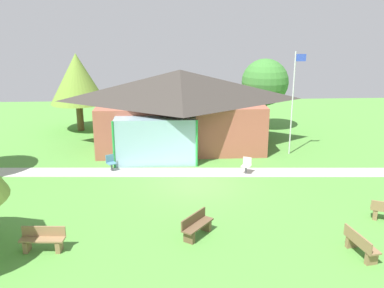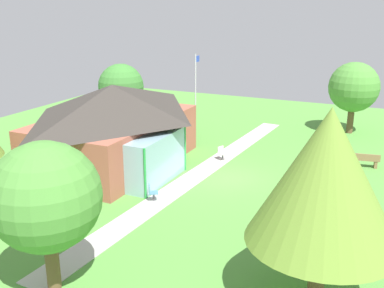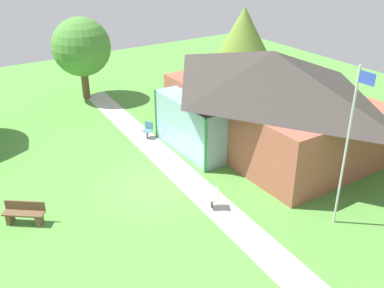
{
  "view_description": "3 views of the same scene",
  "coord_description": "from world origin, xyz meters",
  "px_view_note": "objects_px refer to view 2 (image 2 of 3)",
  "views": [
    {
      "loc": [
        -1.45,
        -18.98,
        7.65
      ],
      "look_at": [
        -0.2,
        1.92,
        1.45
      ],
      "focal_mm": 39.66,
      "sensor_mm": 36.0,
      "label": 1
    },
    {
      "loc": [
        -21.59,
        -7.97,
        9.0
      ],
      "look_at": [
        0.42,
        2.27,
        1.5
      ],
      "focal_mm": 42.16,
      "sensor_mm": 36.0,
      "label": 2
    },
    {
      "loc": [
        14.04,
        -7.2,
        9.77
      ],
      "look_at": [
        -0.5,
        2.25,
        1.24
      ],
      "focal_mm": 41.38,
      "sensor_mm": 36.0,
      "label": 3
    }
  ],
  "objects_px": {
    "pavilion": "(115,124)",
    "tree_lawn_corner": "(326,177)",
    "bench_front_right": "(366,161)",
    "tree_far_east": "(354,87)",
    "bench_front_left": "(314,241)",
    "tree_behind_pavilion_right": "(121,87)",
    "bench_lawn_far_right": "(330,145)",
    "tree_west_hedge": "(46,197)",
    "patio_chair_west": "(152,193)",
    "flagpole": "(196,94)",
    "bench_front_center": "(320,189)",
    "patio_chair_lawn_spare": "(222,154)"
  },
  "relations": [
    {
      "from": "pavilion",
      "to": "tree_lawn_corner",
      "type": "height_order",
      "value": "tree_lawn_corner"
    },
    {
      "from": "bench_front_right",
      "to": "tree_far_east",
      "type": "bearing_deg",
      "value": 93.51
    },
    {
      "from": "pavilion",
      "to": "bench_front_left",
      "type": "height_order",
      "value": "pavilion"
    },
    {
      "from": "tree_lawn_corner",
      "to": "tree_behind_pavilion_right",
      "type": "height_order",
      "value": "tree_lawn_corner"
    },
    {
      "from": "bench_lawn_far_right",
      "to": "tree_far_east",
      "type": "bearing_deg",
      "value": 18.32
    },
    {
      "from": "tree_far_east",
      "to": "tree_behind_pavilion_right",
      "type": "xyz_separation_m",
      "value": [
        -6.85,
        15.22,
        -0.0
      ]
    },
    {
      "from": "bench_front_left",
      "to": "tree_west_hedge",
      "type": "distance_m",
      "value": 9.95
    },
    {
      "from": "patio_chair_west",
      "to": "pavilion",
      "type": "bearing_deg",
      "value": -161.35
    },
    {
      "from": "flagpole",
      "to": "tree_lawn_corner",
      "type": "bearing_deg",
      "value": -143.46
    },
    {
      "from": "bench_front_center",
      "to": "bench_front_right",
      "type": "bearing_deg",
      "value": 110.51
    },
    {
      "from": "pavilion",
      "to": "bench_lawn_far_right",
      "type": "distance_m",
      "value": 13.69
    },
    {
      "from": "tree_behind_pavilion_right",
      "to": "bench_front_right",
      "type": "bearing_deg",
      "value": -91.59
    },
    {
      "from": "bench_lawn_far_right",
      "to": "patio_chair_west",
      "type": "relative_size",
      "value": 1.79
    },
    {
      "from": "bench_front_left",
      "to": "tree_west_hedge",
      "type": "bearing_deg",
      "value": -47.06
    },
    {
      "from": "bench_lawn_far_right",
      "to": "patio_chair_lawn_spare",
      "type": "distance_m",
      "value": 7.31
    },
    {
      "from": "patio_chair_lawn_spare",
      "to": "tree_far_east",
      "type": "relative_size",
      "value": 0.17
    },
    {
      "from": "pavilion",
      "to": "tree_far_east",
      "type": "height_order",
      "value": "tree_far_east"
    },
    {
      "from": "bench_front_right",
      "to": "tree_lawn_corner",
      "type": "relative_size",
      "value": 0.25
    },
    {
      "from": "bench_front_left",
      "to": "patio_chair_west",
      "type": "bearing_deg",
      "value": -95.95
    },
    {
      "from": "bench_front_left",
      "to": "patio_chair_lawn_spare",
      "type": "height_order",
      "value": "patio_chair_lawn_spare"
    },
    {
      "from": "bench_front_center",
      "to": "bench_front_right",
      "type": "relative_size",
      "value": 0.94
    },
    {
      "from": "tree_lawn_corner",
      "to": "bench_front_left",
      "type": "bearing_deg",
      "value": 10.88
    },
    {
      "from": "bench_front_right",
      "to": "patio_chair_lawn_spare",
      "type": "height_order",
      "value": "patio_chair_lawn_spare"
    },
    {
      "from": "bench_lawn_far_right",
      "to": "tree_west_hedge",
      "type": "bearing_deg",
      "value": -171.9
    },
    {
      "from": "tree_west_hedge",
      "to": "tree_far_east",
      "type": "height_order",
      "value": "tree_far_east"
    },
    {
      "from": "pavilion",
      "to": "bench_front_right",
      "type": "relative_size",
      "value": 6.92
    },
    {
      "from": "pavilion",
      "to": "patio_chair_west",
      "type": "xyz_separation_m",
      "value": [
        -3.72,
        -4.51,
        -2.03
      ]
    },
    {
      "from": "tree_lawn_corner",
      "to": "bench_front_center",
      "type": "bearing_deg",
      "value": 8.73
    },
    {
      "from": "bench_lawn_far_right",
      "to": "patio_chair_west",
      "type": "distance_m",
      "value": 13.32
    },
    {
      "from": "pavilion",
      "to": "flagpole",
      "type": "bearing_deg",
      "value": -18.56
    },
    {
      "from": "tree_far_east",
      "to": "bench_lawn_far_right",
      "type": "bearing_deg",
      "value": 172.74
    },
    {
      "from": "bench_lawn_far_right",
      "to": "bench_front_center",
      "type": "bearing_deg",
      "value": -149.17
    },
    {
      "from": "bench_front_center",
      "to": "tree_behind_pavilion_right",
      "type": "xyz_separation_m",
      "value": [
        5.85,
        15.28,
        2.97
      ]
    },
    {
      "from": "patio_chair_lawn_spare",
      "to": "tree_west_hedge",
      "type": "relative_size",
      "value": 0.17
    },
    {
      "from": "pavilion",
      "to": "tree_west_hedge",
      "type": "xyz_separation_m",
      "value": [
        -11.09,
        -4.99,
        0.81
      ]
    },
    {
      "from": "bench_front_left",
      "to": "patio_chair_lawn_spare",
      "type": "xyz_separation_m",
      "value": [
        8.31,
        7.02,
        0.01
      ]
    },
    {
      "from": "tree_far_east",
      "to": "patio_chair_west",
      "type": "bearing_deg",
      "value": 156.92
    },
    {
      "from": "patio_chair_west",
      "to": "tree_far_east",
      "type": "xyz_separation_m",
      "value": [
        16.67,
        -7.11,
        2.96
      ]
    },
    {
      "from": "flagpole",
      "to": "bench_front_left",
      "type": "relative_size",
      "value": 3.89
    },
    {
      "from": "bench_lawn_far_right",
      "to": "tree_behind_pavilion_right",
      "type": "bearing_deg",
      "value": 122.7
    },
    {
      "from": "flagpole",
      "to": "patio_chair_west",
      "type": "height_order",
      "value": "flagpole"
    },
    {
      "from": "pavilion",
      "to": "bench_front_right",
      "type": "height_order",
      "value": "pavilion"
    },
    {
      "from": "bench_front_right",
      "to": "tree_west_hedge",
      "type": "height_order",
      "value": "tree_west_hedge"
    },
    {
      "from": "bench_front_left",
      "to": "tree_behind_pavilion_right",
      "type": "bearing_deg",
      "value": -121.21
    },
    {
      "from": "tree_west_hedge",
      "to": "bench_front_center",
      "type": "bearing_deg",
      "value": -30.53
    },
    {
      "from": "pavilion",
      "to": "bench_lawn_far_right",
      "type": "xyz_separation_m",
      "value": [
        7.92,
        -10.98,
        -2.04
      ]
    },
    {
      "from": "bench_front_right",
      "to": "tree_behind_pavilion_right",
      "type": "height_order",
      "value": "tree_behind_pavilion_right"
    },
    {
      "from": "flagpole",
      "to": "patio_chair_west",
      "type": "xyz_separation_m",
      "value": [
        -10.15,
        -2.35,
        -2.84
      ]
    },
    {
      "from": "pavilion",
      "to": "tree_behind_pavilion_right",
      "type": "distance_m",
      "value": 7.15
    },
    {
      "from": "bench_lawn_far_right",
      "to": "tree_far_east",
      "type": "relative_size",
      "value": 0.3
    }
  ]
}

